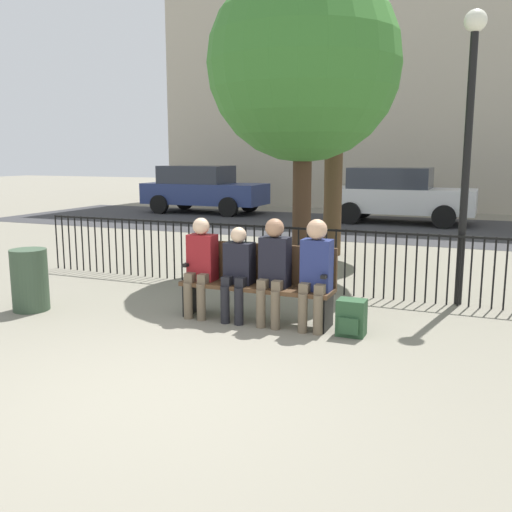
{
  "coord_description": "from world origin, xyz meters",
  "views": [
    {
      "loc": [
        2.54,
        -3.86,
        1.98
      ],
      "look_at": [
        0.0,
        2.3,
        0.8
      ],
      "focal_mm": 40.0,
      "sensor_mm": 36.0,
      "label": 1
    }
  ],
  "objects_px": {
    "seated_person_0": "(201,262)",
    "tree_0": "(304,65)",
    "backpack": "(351,318)",
    "tree_1": "(335,84)",
    "lamp_post": "(470,115)",
    "seated_person_3": "(316,268)",
    "seated_person_1": "(238,269)",
    "parked_car_0": "(398,194)",
    "trash_bin": "(30,280)",
    "seated_person_2": "(274,266)",
    "parked_car_1": "(202,188)",
    "park_bench": "(259,279)"
  },
  "relations": [
    {
      "from": "parked_car_0",
      "to": "parked_car_1",
      "type": "relative_size",
      "value": 1.0
    },
    {
      "from": "parked_car_0",
      "to": "trash_bin",
      "type": "xyz_separation_m",
      "value": [
        -2.87,
        -11.63,
        -0.44
      ]
    },
    {
      "from": "park_bench",
      "to": "seated_person_3",
      "type": "xyz_separation_m",
      "value": [
        0.75,
        -0.13,
        0.23
      ]
    },
    {
      "from": "backpack",
      "to": "parked_car_0",
      "type": "height_order",
      "value": "parked_car_0"
    },
    {
      "from": "seated_person_3",
      "to": "backpack",
      "type": "xyz_separation_m",
      "value": [
        0.44,
        -0.07,
        -0.52
      ]
    },
    {
      "from": "parked_car_1",
      "to": "trash_bin",
      "type": "xyz_separation_m",
      "value": [
        3.83,
        -12.07,
        -0.44
      ]
    },
    {
      "from": "seated_person_0",
      "to": "tree_0",
      "type": "bearing_deg",
      "value": 82.9
    },
    {
      "from": "lamp_post",
      "to": "parked_car_1",
      "type": "xyz_separation_m",
      "value": [
        -8.93,
        9.64,
        -1.64
      ]
    },
    {
      "from": "tree_0",
      "to": "seated_person_0",
      "type": "bearing_deg",
      "value": -97.1
    },
    {
      "from": "backpack",
      "to": "tree_1",
      "type": "distance_m",
      "value": 6.1
    },
    {
      "from": "seated_person_2",
      "to": "seated_person_3",
      "type": "height_order",
      "value": "seated_person_3"
    },
    {
      "from": "park_bench",
      "to": "seated_person_1",
      "type": "height_order",
      "value": "seated_person_1"
    },
    {
      "from": "seated_person_2",
      "to": "tree_0",
      "type": "relative_size",
      "value": 0.25
    },
    {
      "from": "lamp_post",
      "to": "seated_person_3",
      "type": "bearing_deg",
      "value": -128.78
    },
    {
      "from": "park_bench",
      "to": "seated_person_3",
      "type": "relative_size",
      "value": 1.47
    },
    {
      "from": "seated_person_0",
      "to": "seated_person_1",
      "type": "xyz_separation_m",
      "value": [
        0.5,
        -0.01,
        -0.05
      ]
    },
    {
      "from": "seated_person_0",
      "to": "parked_car_1",
      "type": "relative_size",
      "value": 0.29
    },
    {
      "from": "tree_1",
      "to": "seated_person_3",
      "type": "bearing_deg",
      "value": -77.22
    },
    {
      "from": "seated_person_0",
      "to": "trash_bin",
      "type": "relative_size",
      "value": 1.54
    },
    {
      "from": "seated_person_0",
      "to": "lamp_post",
      "type": "height_order",
      "value": "lamp_post"
    },
    {
      "from": "seated_person_1",
      "to": "tree_1",
      "type": "distance_m",
      "value": 5.63
    },
    {
      "from": "seated_person_1",
      "to": "parked_car_1",
      "type": "bearing_deg",
      "value": 119.54
    },
    {
      "from": "park_bench",
      "to": "parked_car_1",
      "type": "bearing_deg",
      "value": 120.65
    },
    {
      "from": "parked_car_0",
      "to": "lamp_post",
      "type": "bearing_deg",
      "value": -76.35
    },
    {
      "from": "lamp_post",
      "to": "parked_car_0",
      "type": "xyz_separation_m",
      "value": [
        -2.23,
        9.19,
        -1.64
      ]
    },
    {
      "from": "parked_car_1",
      "to": "trash_bin",
      "type": "bearing_deg",
      "value": -72.38
    },
    {
      "from": "park_bench",
      "to": "tree_0",
      "type": "bearing_deg",
      "value": 97.33
    },
    {
      "from": "seated_person_3",
      "to": "tree_0",
      "type": "height_order",
      "value": "tree_0"
    },
    {
      "from": "tree_0",
      "to": "trash_bin",
      "type": "xyz_separation_m",
      "value": [
        -2.53,
        -3.51,
        -2.99
      ]
    },
    {
      "from": "park_bench",
      "to": "seated_person_0",
      "type": "xyz_separation_m",
      "value": [
        -0.72,
        -0.13,
        0.19
      ]
    },
    {
      "from": "park_bench",
      "to": "seated_person_2",
      "type": "distance_m",
      "value": 0.35
    },
    {
      "from": "seated_person_0",
      "to": "seated_person_1",
      "type": "distance_m",
      "value": 0.5
    },
    {
      "from": "seated_person_2",
      "to": "backpack",
      "type": "bearing_deg",
      "value": -4.31
    },
    {
      "from": "seated_person_3",
      "to": "parked_car_0",
      "type": "height_order",
      "value": "parked_car_0"
    },
    {
      "from": "park_bench",
      "to": "parked_car_1",
      "type": "relative_size",
      "value": 0.45
    },
    {
      "from": "seated_person_0",
      "to": "seated_person_2",
      "type": "relative_size",
      "value": 0.97
    },
    {
      "from": "tree_0",
      "to": "parked_car_1",
      "type": "distance_m",
      "value": 10.96
    },
    {
      "from": "seated_person_3",
      "to": "backpack",
      "type": "height_order",
      "value": "seated_person_3"
    },
    {
      "from": "tree_0",
      "to": "lamp_post",
      "type": "distance_m",
      "value": 2.93
    },
    {
      "from": "seated_person_0",
      "to": "parked_car_0",
      "type": "distance_m",
      "value": 11.04
    },
    {
      "from": "backpack",
      "to": "seated_person_1",
      "type": "bearing_deg",
      "value": 177.37
    },
    {
      "from": "park_bench",
      "to": "tree_1",
      "type": "height_order",
      "value": "tree_1"
    },
    {
      "from": "tree_0",
      "to": "seated_person_3",
      "type": "bearing_deg",
      "value": -69.11
    },
    {
      "from": "seated_person_0",
      "to": "seated_person_1",
      "type": "relative_size",
      "value": 1.08
    },
    {
      "from": "backpack",
      "to": "tree_1",
      "type": "xyz_separation_m",
      "value": [
        -1.56,
        5.0,
        3.13
      ]
    },
    {
      "from": "lamp_post",
      "to": "trash_bin",
      "type": "bearing_deg",
      "value": -154.5
    },
    {
      "from": "parked_car_0",
      "to": "tree_0",
      "type": "bearing_deg",
      "value": -92.39
    },
    {
      "from": "seated_person_2",
      "to": "trash_bin",
      "type": "xyz_separation_m",
      "value": [
        -3.13,
        -0.61,
        -0.31
      ]
    },
    {
      "from": "seated_person_3",
      "to": "parked_car_0",
      "type": "bearing_deg",
      "value": 93.99
    },
    {
      "from": "seated_person_2",
      "to": "tree_0",
      "type": "bearing_deg",
      "value": 101.66
    }
  ]
}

